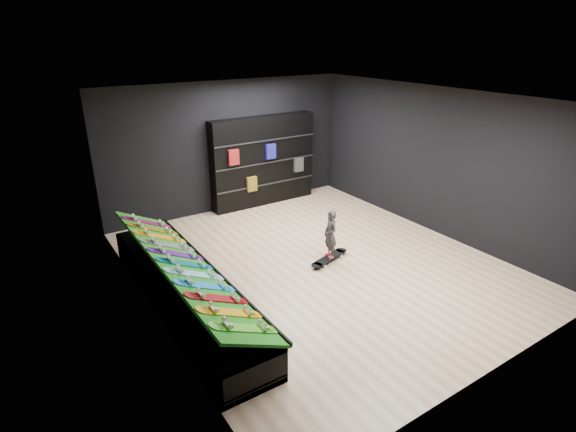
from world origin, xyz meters
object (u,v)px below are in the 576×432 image
back_shelving (263,161)px  floor_skateboard (329,259)px  display_rack (184,293)px  child (330,243)px

back_shelving → floor_skateboard: back_shelving is taller
display_rack → child: child is taller
display_rack → floor_skateboard: 2.82m
display_rack → back_shelving: (3.37, 3.32, 0.83)m
floor_skateboard → child: 0.33m
back_shelving → display_rack: bearing=-135.4°
display_rack → back_shelving: bearing=44.6°
back_shelving → child: (-0.56, -3.37, -0.71)m
display_rack → floor_skateboard: bearing=-1.1°
display_rack → floor_skateboard: size_ratio=4.59×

